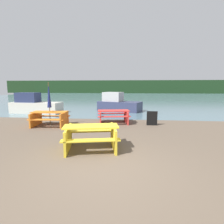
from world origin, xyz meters
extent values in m
plane|color=brown|center=(0.00, 0.00, 0.00)|extent=(60.00, 60.00, 0.00)
cube|color=slate|center=(0.00, 31.66, 0.00)|extent=(60.00, 50.00, 0.00)
cube|color=#193319|center=(0.00, 51.66, 2.00)|extent=(80.00, 1.60, 4.00)
cube|color=yellow|center=(-0.61, 1.38, 0.76)|extent=(1.86, 1.04, 0.04)
cube|color=yellow|center=(-0.50, 0.85, 0.46)|extent=(1.78, 0.62, 0.04)
cube|color=yellow|center=(-0.72, 1.92, 0.46)|extent=(1.78, 0.62, 0.04)
cube|color=yellow|center=(-1.33, 1.24, 0.37)|extent=(0.34, 1.37, 0.74)
cube|color=yellow|center=(0.12, 1.53, 0.37)|extent=(0.34, 1.37, 0.74)
cube|color=orange|center=(-3.49, 4.55, 0.73)|extent=(1.84, 0.84, 0.04)
cube|color=orange|center=(-3.45, 4.00, 0.43)|extent=(1.80, 0.42, 0.04)
cube|color=orange|center=(-3.53, 5.10, 0.43)|extent=(1.80, 0.42, 0.04)
cube|color=orange|center=(-4.24, 4.49, 0.35)|extent=(0.18, 1.38, 0.71)
cube|color=orange|center=(-2.74, 4.61, 0.35)|extent=(0.18, 1.38, 0.71)
cube|color=red|center=(-0.26, 5.57, 0.70)|extent=(1.83, 0.99, 0.04)
cube|color=red|center=(-0.16, 5.03, 0.46)|extent=(1.76, 0.58, 0.04)
cube|color=red|center=(-0.35, 6.11, 0.46)|extent=(1.76, 0.58, 0.04)
cube|color=red|center=(-0.97, 5.45, 0.34)|extent=(0.31, 1.37, 0.68)
cube|color=red|center=(0.46, 5.70, 0.34)|extent=(0.31, 1.37, 0.68)
cylinder|color=brown|center=(-3.49, 4.55, 1.13)|extent=(0.04, 0.04, 2.26)
cone|color=navy|center=(-3.49, 4.55, 1.62)|extent=(0.21, 0.21, 1.30)
cube|color=#333856|center=(-0.18, 10.64, 0.39)|extent=(3.87, 2.76, 0.79)
cube|color=#B2B2B2|center=(-0.78, 10.86, 1.18)|extent=(1.85, 1.61, 0.78)
cube|color=beige|center=(-6.58, 8.83, 0.42)|extent=(3.90, 1.63, 0.83)
cube|color=navy|center=(-7.27, 8.88, 1.20)|extent=(1.74, 1.08, 0.74)
cube|color=black|center=(1.83, 5.19, 0.38)|extent=(0.55, 0.08, 0.75)
camera|label=1|loc=(0.63, -4.05, 2.03)|focal=28.00mm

